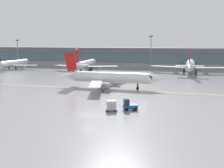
% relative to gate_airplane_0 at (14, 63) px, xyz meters
% --- Properties ---
extents(ground_plane, '(400.00, 400.00, 0.00)m').
position_rel_gate_airplane_0_xyz_m(ground_plane, '(60.50, -70.05, -2.67)').
color(ground_plane, gray).
extents(taxiway_centreline_stripe, '(109.94, 4.44, 0.01)m').
position_rel_gate_airplane_0_xyz_m(taxiway_centreline_stripe, '(57.16, -43.80, -2.67)').
color(taxiway_centreline_stripe, yellow).
rests_on(taxiway_centreline_stripe, ground_plane).
extents(terminal_concourse, '(203.41, 11.00, 9.60)m').
position_rel_gate_airplane_0_xyz_m(terminal_concourse, '(60.50, 23.72, 2.24)').
color(terminal_concourse, '#9EA3A8').
rests_on(terminal_concourse, ground_plane).
extents(gate_airplane_0, '(25.03, 26.90, 8.92)m').
position_rel_gate_airplane_0_xyz_m(gate_airplane_0, '(0.00, 0.00, 0.00)').
color(gate_airplane_0, white).
rests_on(gate_airplane_0, ground_plane).
extents(gate_airplane_1, '(27.99, 30.12, 9.98)m').
position_rel_gate_airplane_0_xyz_m(gate_airplane_1, '(35.21, -0.18, 0.32)').
color(gate_airplane_1, silver).
rests_on(gate_airplane_1, ground_plane).
extents(gate_airplane_2, '(31.32, 33.65, 11.16)m').
position_rel_gate_airplane_0_xyz_m(gate_airplane_2, '(78.29, 2.59, 0.67)').
color(gate_airplane_2, white).
rests_on(gate_airplane_2, ground_plane).
extents(taxiing_regional_jet, '(29.07, 27.05, 9.64)m').
position_rel_gate_airplane_0_xyz_m(taxiing_regional_jet, '(56.79, -41.79, 0.22)').
color(taxiing_regional_jet, white).
rests_on(taxiing_regional_jet, ground_plane).
extents(baggage_tug, '(2.95, 2.44, 2.10)m').
position_rel_gate_airplane_0_xyz_m(baggage_tug, '(66.70, -65.06, -1.78)').
color(baggage_tug, '#194C8C').
rests_on(baggage_tug, ground_plane).
extents(cargo_dolly_lead, '(2.58, 2.34, 1.94)m').
position_rel_gate_airplane_0_xyz_m(cargo_dolly_lead, '(63.66, -66.48, -1.62)').
color(cargo_dolly_lead, '#595B60').
rests_on(cargo_dolly_lead, ground_plane).
extents(apron_light_mast_0, '(1.80, 0.36, 13.46)m').
position_rel_gate_airplane_0_xyz_m(apron_light_mast_0, '(-7.99, 16.11, 4.74)').
color(apron_light_mast_0, gray).
rests_on(apron_light_mast_0, ground_plane).
extents(apron_light_mast_1, '(1.80, 0.36, 15.16)m').
position_rel_gate_airplane_0_xyz_m(apron_light_mast_1, '(60.92, 15.38, 5.60)').
color(apron_light_mast_1, gray).
rests_on(apron_light_mast_1, ground_plane).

